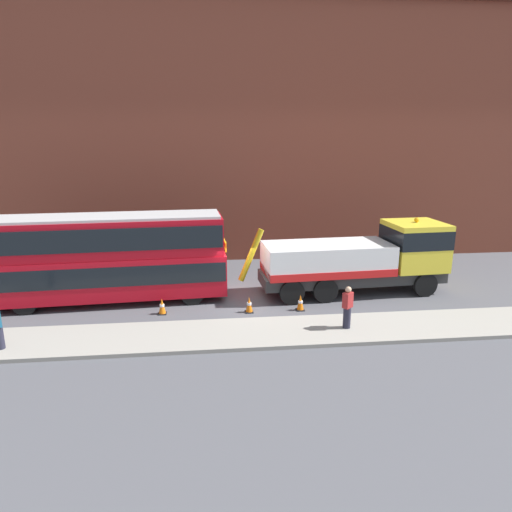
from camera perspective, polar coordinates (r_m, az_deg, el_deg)
name	(u,v)px	position (r m, az deg, el deg)	size (l,w,h in m)	color
ground_plane	(244,298)	(21.80, -1.57, -5.32)	(120.00, 120.00, 0.00)	#4C4C51
near_kerb	(252,333)	(17.90, -0.47, -9.67)	(60.00, 2.80, 0.15)	gray
building_facade	(232,127)	(28.15, -3.01, 15.92)	(60.00, 1.50, 16.00)	brown
recovery_tow_truck	(362,258)	(22.75, 13.16, -0.21)	(10.21, 3.18, 3.67)	#2D2D2D
double_decker_bus	(104,255)	(21.86, -18.52, 0.09)	(11.15, 3.22, 4.06)	#B70C19
pedestrian_bystander	(347,308)	(18.24, 11.42, -6.40)	(0.47, 0.46, 1.71)	#232333
traffic_cone_near_bus	(162,307)	(20.22, -11.73, -6.24)	(0.36, 0.36, 0.72)	orange
traffic_cone_midway	(249,305)	(19.99, -0.87, -6.16)	(0.36, 0.36, 0.72)	orange
traffic_cone_near_truck	(300,303)	(20.31, 5.60, -5.89)	(0.36, 0.36, 0.72)	orange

